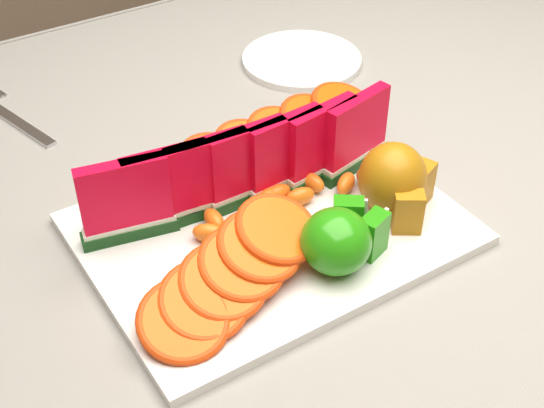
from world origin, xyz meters
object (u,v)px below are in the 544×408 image
platter (271,229)px  apple_cluster (340,239)px  pear_cluster (395,181)px  fork (13,118)px  side_plate (302,60)px

platter → apple_cluster: 0.10m
pear_cluster → fork: 0.53m
apple_cluster → fork: bearing=112.7°
pear_cluster → side_plate: pear_cluster is taller
apple_cluster → platter: bearing=107.5°
side_plate → fork: (-0.42, 0.08, -0.00)m
pear_cluster → platter: bearing=159.8°
platter → fork: 0.42m
platter → pear_cluster: size_ratio=3.87×
side_plate → platter: bearing=-129.3°
pear_cluster → side_plate: size_ratio=0.44×
side_plate → fork: size_ratio=1.21×
platter → apple_cluster: (0.03, -0.09, 0.04)m
pear_cluster → apple_cluster: bearing=-159.3°
platter → side_plate: size_ratio=1.70×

